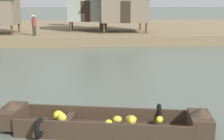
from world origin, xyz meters
The scene contains 6 objects.
ground_plane centered at (0.00, 10.00, 0.00)m, with size 300.00×300.00×0.00m, color #596056.
riverbank_strip centered at (0.00, 29.08, 0.38)m, with size 160.00×20.00×0.76m, color #7F6B4C.
banana_boat centered at (0.09, 4.43, 0.27)m, with size 5.74×2.00×0.81m.
stilt_house_mid_left centered at (-0.62, 24.60, 2.91)m, with size 3.88×3.93×3.97m.
stilt_house_mid_right centered at (2.70, 22.93, 3.21)m, with size 4.69×3.91×4.71m.
vendor_person centered at (-4.64, 20.45, 1.69)m, with size 0.44×0.44×1.66m.
Camera 1 is at (-0.19, -2.80, 3.48)m, focal length 46.17 mm.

